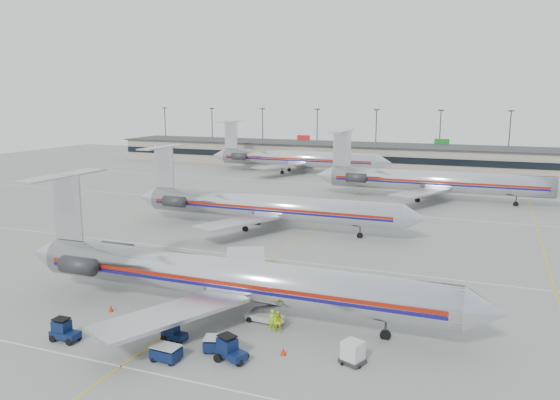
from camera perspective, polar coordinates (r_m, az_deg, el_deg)
The scene contains 19 objects.
ground at distance 55.80m, azimuth -4.81°, elevation -8.92°, with size 260.00×260.00×0.00m, color gray.
apron_markings at distance 64.45m, azimuth -0.86°, elevation -6.16°, with size 160.00×0.15×0.02m, color silver.
terminal at distance 147.72m, azimuth 12.26°, elevation 4.42°, with size 162.00×17.00×6.25m.
light_mast_row at distance 161.08m, azimuth 13.16°, elevation 6.83°, with size 163.60×0.40×15.28m.
jet_foreground at distance 48.06m, azimuth -6.00°, elevation -7.96°, with size 44.46×26.18×11.64m.
jet_second_row at distance 78.06m, azimuth -1.72°, elevation -0.65°, with size 44.02×25.92×11.52m.
jet_third_row at distance 103.40m, azimuth 15.58°, elevation 1.95°, with size 46.10×28.36×12.61m.
jet_back_row at distance 136.02m, azimuth 1.44°, elevation 4.38°, with size 46.84×28.81×12.81m.
tug_left at distance 46.71m, azimuth -21.68°, elevation -12.58°, with size 2.26×1.21×1.83m.
tug_center at distance 44.44m, azimuth -11.11°, elevation -13.38°, with size 2.06×1.20×1.59m.
tug_right at distance 40.77m, azimuth -5.30°, elevation -15.28°, with size 2.63×2.04×1.92m.
cart_inner at distance 41.54m, azimuth -11.81°, elevation -15.36°, with size 2.08×1.47×1.14m.
cart_outer at distance 42.20m, azimuth -6.48°, elevation -14.74°, with size 2.36×1.92×1.17m.
uld_container at distance 40.55m, azimuth 7.60°, elevation -15.51°, with size 2.00×1.85×1.70m.
belt_loader at distance 46.96m, azimuth -1.50°, elevation -12.02°, with size 4.04×1.48×2.11m.
ramp_worker_near at distance 45.22m, azimuth -0.79°, elevation -12.47°, with size 0.66×0.43×1.81m, color #8DD514.
ramp_worker_far at distance 44.79m, azimuth -0.17°, elevation -12.67°, with size 0.91×0.71×1.87m, color #C7DA14.
cone_right at distance 41.64m, azimuth 0.35°, elevation -15.52°, with size 0.44×0.44×0.61m, color red.
cone_left at distance 51.45m, azimuth -17.26°, elevation -10.75°, with size 0.45×0.45×0.62m, color red.
Camera 1 is at (23.49, -47.03, 18.71)m, focal length 35.00 mm.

